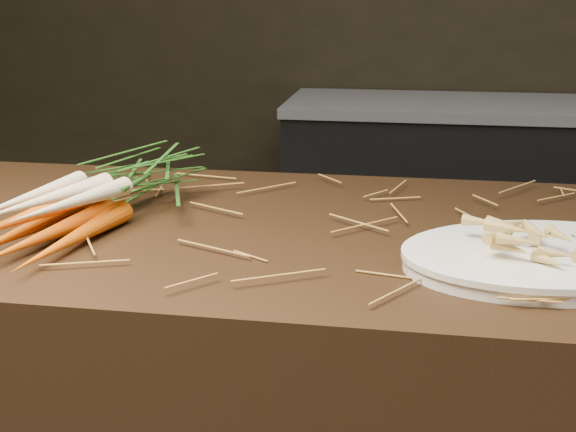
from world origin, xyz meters
name	(u,v)px	position (x,y,z in m)	size (l,w,h in m)	color
back_counter	(508,204)	(0.30, 2.18, 0.42)	(1.82, 0.62, 0.84)	black
straw_bedding	(487,231)	(0.00, 0.30, 0.91)	(1.40, 0.60, 0.02)	olive
root_veg_bunch	(110,190)	(-0.61, 0.30, 0.95)	(0.26, 0.53, 0.10)	#C84610
serving_platter	(548,261)	(0.07, 0.18, 0.91)	(0.40, 0.26, 0.02)	white
roasted_veg_heap	(550,238)	(0.07, 0.18, 0.94)	(0.19, 0.14, 0.04)	#A5843E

